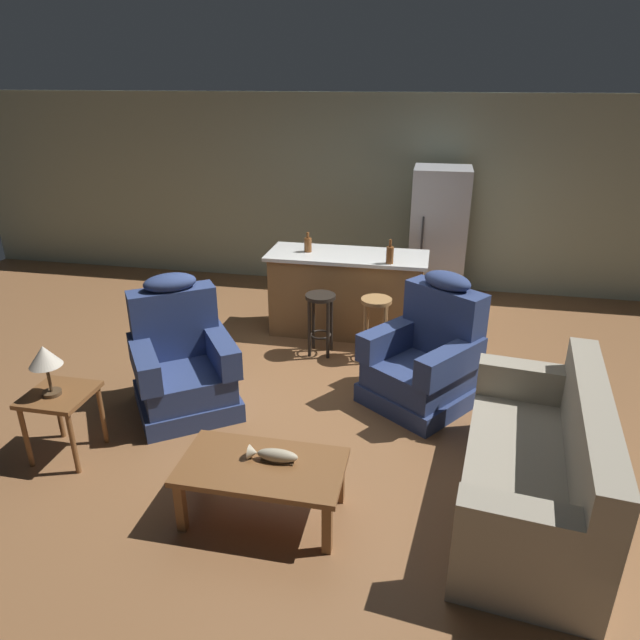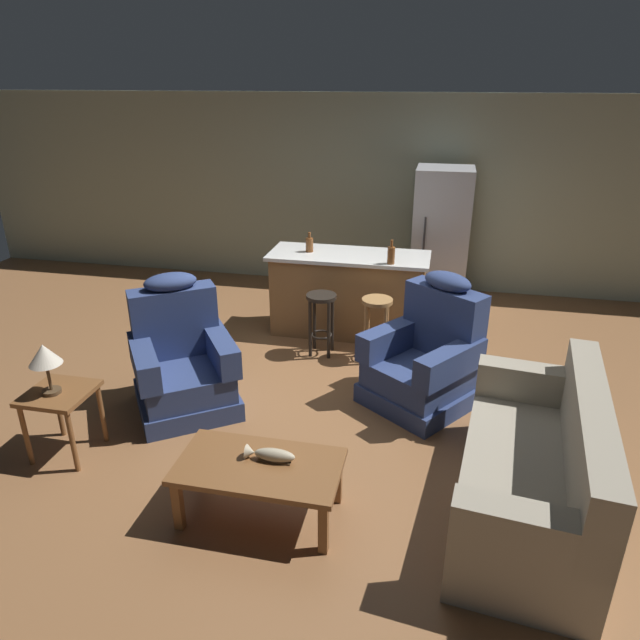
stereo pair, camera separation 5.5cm
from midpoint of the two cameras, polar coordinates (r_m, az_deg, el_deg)
ground_plane at (r=5.59m, az=0.71°, el=-6.70°), size 12.00×12.00×0.00m
back_wall at (r=8.07m, az=5.30°, el=12.50°), size 12.00×0.05×2.60m
coffee_table at (r=3.95m, az=-5.70°, el=-14.78°), size 1.10×0.60×0.42m
fish_figurine at (r=3.92m, az=-4.62°, el=-13.28°), size 0.34×0.10×0.10m
couch at (r=4.23m, az=21.27°, el=-14.00°), size 1.07×1.99×0.94m
recliner_near_lamp at (r=5.26m, az=-13.31°, el=-4.20°), size 1.17×1.17×1.20m
recliner_near_island at (r=5.27m, az=10.87°, el=-3.89°), size 1.17×1.17×1.20m
end_table at (r=4.88m, az=-24.22°, el=-7.51°), size 0.48×0.48×0.56m
table_lamp at (r=4.70m, az=-25.53°, el=-3.35°), size 0.24×0.24×0.41m
kitchen_island at (r=6.59m, az=3.08°, el=2.67°), size 1.80×0.70×0.95m
bar_stool_left at (r=6.05m, az=0.40°, el=0.70°), size 0.32×0.32×0.68m
bar_stool_right at (r=5.97m, az=5.94°, el=0.24°), size 0.32×0.32×0.68m
refrigerator at (r=7.55m, az=12.14°, el=8.05°), size 0.70×0.69×1.76m
bottle_tall_green at (r=6.11m, az=7.38°, el=6.49°), size 0.08×0.08×0.26m
bottle_short_amber at (r=6.50m, az=-0.82°, el=7.57°), size 0.09×0.09×0.22m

